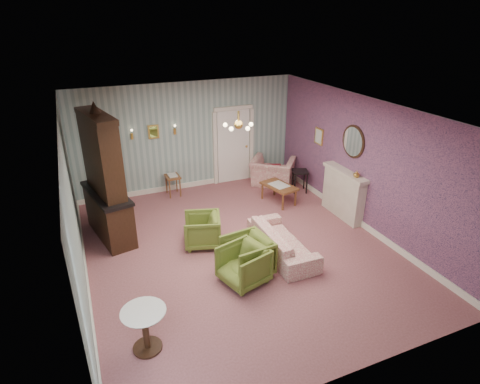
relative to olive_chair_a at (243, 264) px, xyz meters
name	(u,v)px	position (x,y,z in m)	size (l,w,h in m)	color
floor	(239,249)	(0.35, 1.05, -0.39)	(7.00, 7.00, 0.00)	#96575C
ceiling	(238,111)	(0.35, 1.05, 2.51)	(7.00, 7.00, 0.00)	white
wall_back	(188,137)	(0.35, 4.55, 1.06)	(6.00, 6.00, 0.00)	gray
wall_front	(351,292)	(0.35, -2.45, 1.06)	(6.00, 6.00, 0.00)	gray
wall_left	(73,213)	(-2.65, 1.05, 1.06)	(7.00, 7.00, 0.00)	gray
wall_right	(364,164)	(3.35, 1.05, 1.06)	(7.00, 7.00, 0.00)	gray
wall_right_floral	(363,164)	(3.33, 1.05, 1.06)	(7.00, 7.00, 0.00)	#BF5F82
door	(233,145)	(1.65, 4.51, 0.69)	(1.12, 0.12, 2.16)	white
olive_chair_a	(243,264)	(0.00, 0.00, 0.00)	(0.76, 0.71, 0.78)	#5C6D26
olive_chair_b	(247,255)	(0.17, 0.21, 0.02)	(0.80, 0.75, 0.82)	#5C6D26
olive_chair_c	(202,229)	(-0.29, 1.51, -0.01)	(0.73, 0.69, 0.75)	#5C6D26
sofa_chintz	(282,237)	(1.10, 0.56, -0.01)	(1.92, 0.56, 0.75)	#A94451
wingback_chair	(273,168)	(2.55, 3.80, 0.11)	(1.15, 0.75, 1.01)	#A94451
dresser	(103,175)	(-2.01, 2.65, 1.06)	(0.60, 1.74, 2.90)	black
fireplace	(343,194)	(3.21, 1.45, 0.19)	(0.30, 1.40, 1.16)	beige
mantel_vase	(357,174)	(3.19, 1.05, 0.84)	(0.15, 0.15, 0.15)	gold
oval_mirror	(353,142)	(3.31, 1.45, 1.46)	(0.04, 0.76, 0.84)	white
framed_print	(319,136)	(3.32, 2.80, 1.21)	(0.04, 0.34, 0.42)	gold
coffee_table	(279,194)	(2.16, 2.69, -0.15)	(0.53, 0.95, 0.49)	brown
side_table_black	(300,181)	(3.00, 3.06, -0.09)	(0.40, 0.40, 0.61)	black
pedestal_table	(146,330)	(-1.94, -0.91, -0.04)	(0.65, 0.65, 0.71)	black
nesting_table	(173,185)	(-0.22, 4.20, -0.09)	(0.36, 0.46, 0.60)	brown
gilt_mirror_back	(154,132)	(-0.55, 4.51, 1.31)	(0.28, 0.06, 0.36)	gold
sconce_left	(132,135)	(-1.10, 4.49, 1.31)	(0.16, 0.12, 0.30)	gold
sconce_right	(175,130)	(0.00, 4.49, 1.31)	(0.16, 0.12, 0.30)	gold
chandelier	(238,126)	(0.35, 1.05, 2.24)	(0.56, 0.56, 0.36)	gold
burgundy_cushion	(274,170)	(2.50, 3.65, 0.09)	(0.38, 0.10, 0.38)	maroon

